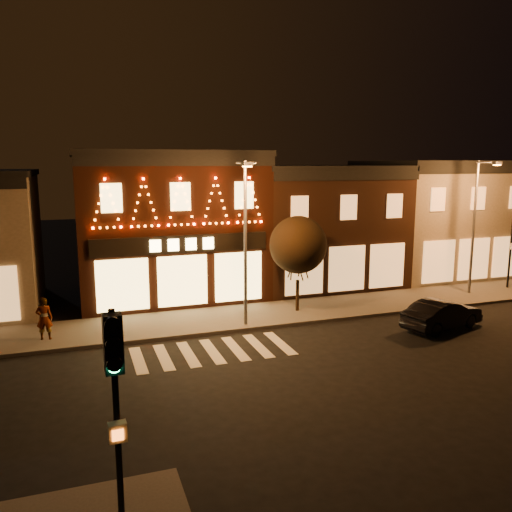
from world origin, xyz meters
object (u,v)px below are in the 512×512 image
traffic_signal_near (115,386)px  dark_sedan (442,314)px  streetlamp_mid (246,231)px  pedestrian (44,318)px

traffic_signal_near → dark_sedan: 18.45m
traffic_signal_near → dark_sedan: bearing=29.8°
traffic_signal_near → streetlamp_mid: (6.74, 12.80, 1.04)m
traffic_signal_near → dark_sedan: (15.38, 9.76, -2.88)m
traffic_signal_near → pedestrian: bearing=95.7°
streetlamp_mid → pedestrian: bearing=158.5°
dark_sedan → pedestrian: size_ratio=2.28×
traffic_signal_near → streetlamp_mid: bearing=59.6°
dark_sedan → pedestrian: bearing=62.5°
streetlamp_mid → pedestrian: 9.51m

